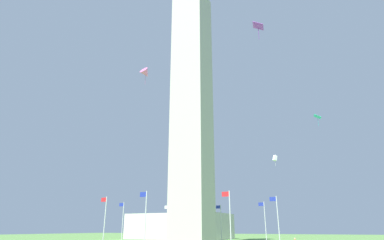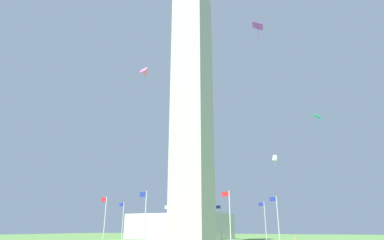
# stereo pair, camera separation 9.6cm
# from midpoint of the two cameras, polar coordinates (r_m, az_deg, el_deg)

# --- Properties ---
(obelisk_monument) EXTENTS (6.32, 6.32, 57.42)m
(obelisk_monument) POSITION_cam_midpoint_polar(r_m,az_deg,el_deg) (61.86, 0.04, 5.65)
(obelisk_monument) COLOR #B7B2A8
(obelisk_monument) RESTS_ON ground
(flagpole_n) EXTENTS (1.12, 0.14, 7.63)m
(flagpole_n) POSITION_cam_midpoint_polar(r_m,az_deg,el_deg) (63.72, -12.45, -17.43)
(flagpole_n) COLOR silver
(flagpole_n) RESTS_ON ground
(flagpole_ne) EXTENTS (1.12, 0.14, 7.63)m
(flagpole_ne) POSITION_cam_midpoint_polar(r_m,az_deg,el_deg) (53.08, -15.53, -16.95)
(flagpole_ne) COLOR silver
(flagpole_ne) RESTS_ON ground
(flagpole_e) EXTENTS (1.12, 0.14, 7.63)m
(flagpole_e) POSITION_cam_midpoint_polar(r_m,az_deg,el_deg) (43.58, -8.46, -17.10)
(flagpole_e) COLOR silver
(flagpole_e) RESTS_ON ground
(flagpole_se) EXTENTS (1.12, 0.14, 7.63)m
(flagpole_se) POSITION_cam_midpoint_polar(r_m,az_deg,el_deg) (42.93, 6.89, -17.13)
(flagpole_se) COLOR silver
(flagpole_se) RESTS_ON ground
(flagpole_s) EXTENTS (1.12, 0.14, 7.63)m
(flagpole_s) POSITION_cam_midpoint_polar(r_m,az_deg,el_deg) (51.79, 15.31, -16.94)
(flagpole_s) COLOR silver
(flagpole_s) RESTS_ON ground
(flagpole_sw) EXTENTS (1.12, 0.14, 7.63)m
(flagpole_sw) POSITION_cam_midpoint_polar(r_m,az_deg,el_deg) (62.65, 13.13, -17.36)
(flagpole_sw) COLOR silver
(flagpole_sw) RESTS_ON ground
(flagpole_w) EXTENTS (1.12, 0.14, 7.63)m
(flagpole_w) POSITION_cam_midpoint_polar(r_m,az_deg,el_deg) (69.59, 5.30, -17.88)
(flagpole_w) COLOR silver
(flagpole_w) RESTS_ON ground
(flagpole_nw) EXTENTS (1.12, 0.14, 7.63)m
(flagpole_nw) POSITION_cam_midpoint_polar(r_m,az_deg,el_deg) (69.99, -4.25, -17.91)
(flagpole_nw) COLOR silver
(flagpole_nw) RESTS_ON ground
(kite_cyan_diamond) EXTENTS (1.17, 1.28, 1.87)m
(kite_cyan_diamond) POSITION_cam_midpoint_polar(r_m,az_deg,el_deg) (52.15, 21.84, 0.53)
(kite_cyan_diamond) COLOR #33C6D1
(kite_pink_delta) EXTENTS (1.90, 2.32, 3.27)m
(kite_pink_delta) POSITION_cam_midpoint_polar(r_m,az_deg,el_deg) (56.35, -8.37, 8.38)
(kite_pink_delta) COLOR pink
(kite_white_box) EXTENTS (0.72, 0.78, 1.62)m
(kite_white_box) POSITION_cam_midpoint_polar(r_m,az_deg,el_deg) (47.18, 14.85, -6.69)
(kite_white_box) COLOR white
(kite_purple_diamond) EXTENTS (1.18, 1.26, 1.80)m
(kite_purple_diamond) POSITION_cam_midpoint_polar(r_m,az_deg,el_deg) (33.27, 11.90, 16.29)
(kite_purple_diamond) COLOR purple
(distant_building) EXTENTS (27.59, 16.20, 6.83)m
(distant_building) POSITION_cam_midpoint_polar(r_m,az_deg,el_deg) (95.74, -2.12, -18.72)
(distant_building) COLOR beige
(distant_building) RESTS_ON ground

